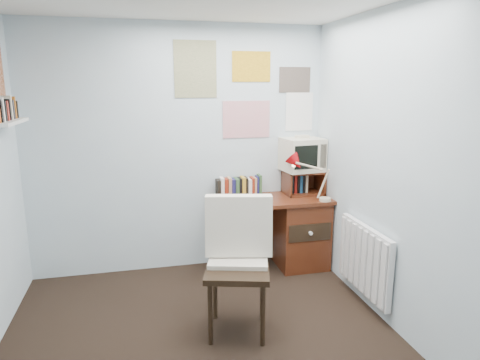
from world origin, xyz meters
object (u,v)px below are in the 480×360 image
at_px(desk_lamp, 326,180).
at_px(tv_riser, 303,182).
at_px(crt_tv, 302,153).
at_px(wall_shelf, 5,122).
at_px(desk, 295,229).
at_px(desk_chair, 238,270).
at_px(radiator, 365,259).

height_order(desk_lamp, tv_riser, desk_lamp).
height_order(crt_tv, wall_shelf, wall_shelf).
distance_m(crt_tv, wall_shelf, 2.75).
bearing_deg(wall_shelf, desk_lamp, 3.28).
xyz_separation_m(tv_riser, wall_shelf, (-2.69, -0.49, 0.74)).
distance_m(desk, desk_chair, 1.41).
distance_m(desk_chair, wall_shelf, 2.14).
xyz_separation_m(desk_lamp, crt_tv, (-0.13, 0.35, 0.23)).
height_order(desk, desk_lamp, desk_lamp).
relative_size(radiator, wall_shelf, 1.29).
bearing_deg(desk, desk_lamp, -44.47).
bearing_deg(desk_lamp, desk, 118.41).
bearing_deg(desk_chair, desk, 66.90).
bearing_deg(crt_tv, desk_lamp, -77.02).
relative_size(desk, radiator, 1.50).
xyz_separation_m(desk_chair, tv_riser, (1.00, 1.20, 0.37)).
height_order(desk_lamp, wall_shelf, wall_shelf).
xyz_separation_m(desk_lamp, wall_shelf, (-2.80, -0.16, 0.65)).
bearing_deg(desk_lamp, desk_chair, -158.98).
bearing_deg(desk_chair, desk_lamp, 54.12).
bearing_deg(wall_shelf, desk, 8.40).
height_order(desk, radiator, desk).
relative_size(desk_lamp, crt_tv, 1.06).
bearing_deg(desk, desk_chair, -129.08).
bearing_deg(tv_riser, desk_chair, -129.90).
bearing_deg(tv_riser, wall_shelf, -169.68).
relative_size(desk, tv_riser, 3.00).
bearing_deg(wall_shelf, tv_riser, 10.32).
xyz_separation_m(desk, desk_chair, (-0.89, -1.09, 0.11)).
bearing_deg(tv_riser, radiator, -80.72).
relative_size(desk_lamp, tv_riser, 1.05).
distance_m(crt_tv, radiator, 1.33).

